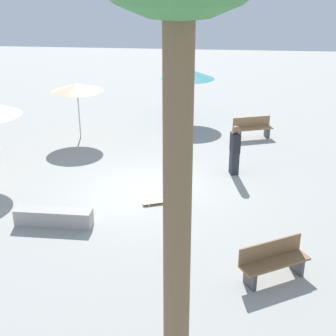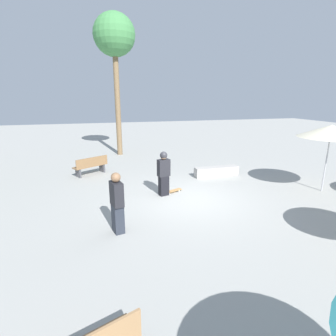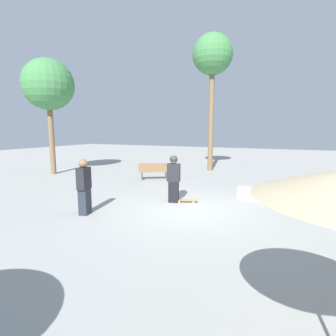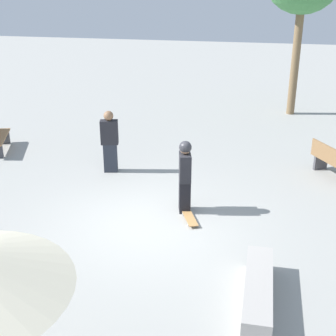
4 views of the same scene
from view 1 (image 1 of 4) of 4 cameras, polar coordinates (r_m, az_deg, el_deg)
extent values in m
plane|color=#9E9E99|center=(14.42, -2.47, -2.84)|extent=(60.00, 60.00, 0.00)
cube|color=black|center=(13.60, 0.34, -2.72)|extent=(0.32, 0.39, 0.74)
cube|color=#232328|center=(13.32, 0.34, -0.07)|extent=(0.34, 0.48, 0.61)
sphere|color=tan|center=(13.16, 0.35, 1.65)|extent=(0.24, 0.24, 0.24)
sphere|color=#2D2D33|center=(13.15, 0.35, 1.78)|extent=(0.27, 0.27, 0.27)
cube|color=#B7844C|center=(13.61, -1.44, -4.14)|extent=(0.50, 0.81, 0.02)
cylinder|color=silver|center=(13.50, -2.36, -4.56)|extent=(0.05, 0.06, 0.05)
cylinder|color=silver|center=(13.65, -2.54, -4.25)|extent=(0.05, 0.06, 0.05)
cylinder|color=silver|center=(13.62, -0.33, -4.29)|extent=(0.05, 0.06, 0.05)
cylinder|color=silver|center=(13.76, -0.53, -3.99)|extent=(0.05, 0.06, 0.05)
cube|color=#A8A39E|center=(12.81, -13.76, -5.85)|extent=(0.43, 2.05, 0.44)
cube|color=#47474C|center=(19.61, 11.96, 4.27)|extent=(0.40, 0.21, 0.40)
cube|color=#47474C|center=(19.11, 8.57, 4.03)|extent=(0.40, 0.21, 0.40)
cube|color=#9E754C|center=(19.28, 10.33, 4.78)|extent=(0.97, 1.65, 0.05)
cube|color=#9E754C|center=(19.39, 10.14, 5.59)|extent=(0.60, 1.51, 0.40)
cube|color=#47474C|center=(10.99, 15.46, -11.27)|extent=(0.38, 0.27, 0.40)
cube|color=#47474C|center=(10.33, 9.96, -13.13)|extent=(0.38, 0.27, 0.40)
cube|color=olive|center=(10.52, 12.91, -11.17)|extent=(1.20, 1.60, 0.05)
cube|color=olive|center=(10.53, 12.36, -9.63)|extent=(0.86, 1.39, 0.40)
cylinder|color=#B7B7BC|center=(21.39, 2.36, 8.73)|extent=(0.05, 0.05, 2.18)
cone|color=teal|center=(21.17, 2.40, 11.43)|extent=(2.42, 2.42, 0.44)
cylinder|color=#B7B7BC|center=(19.25, -10.81, 6.71)|extent=(0.05, 0.05, 2.13)
cone|color=#C6B289|center=(19.01, -11.03, 9.65)|extent=(2.08, 2.08, 0.32)
cylinder|color=brown|center=(5.42, 1.10, -9.42)|extent=(0.32, 0.32, 6.58)
cube|color=#282D38|center=(15.69, 8.05, 0.64)|extent=(0.40, 0.33, 0.77)
cube|color=#232328|center=(15.44, 8.19, 3.08)|extent=(0.50, 0.35, 0.64)
sphere|color=#8C6647|center=(15.30, 8.28, 4.66)|extent=(0.25, 0.25, 0.25)
camera|label=2|loc=(21.27, 9.33, 15.04)|focal=28.00mm
camera|label=3|loc=(21.30, -7.13, 12.42)|focal=28.00mm
camera|label=4|loc=(15.03, -39.09, 12.75)|focal=50.00mm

